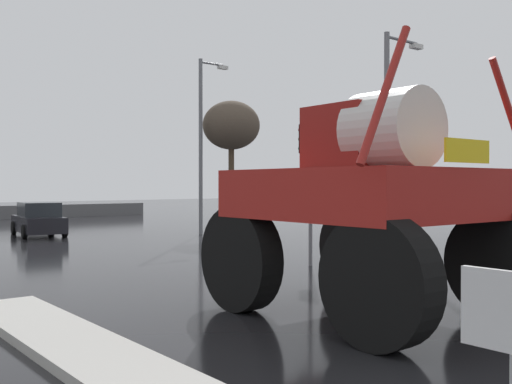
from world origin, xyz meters
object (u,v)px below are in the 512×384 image
object	(u,v)px
sedan_ahead	(39,220)
bare_tree_right	(231,126)
oversize_sprayer	(367,203)
streetlight_near_right	(390,130)
traffic_signal_near_right	(307,160)
streetlight_far_right	(203,138)

from	to	relation	value
sedan_ahead	bare_tree_right	distance (m)	9.91
oversize_sprayer	streetlight_near_right	bearing A→B (deg)	-52.69
traffic_signal_near_right	bare_tree_right	xyz separation A→B (m)	(4.98, 10.56, 2.07)
sedan_ahead	streetlight_far_right	xyz separation A→B (m)	(6.24, -4.09, 3.79)
oversize_sprayer	bare_tree_right	distance (m)	18.46
streetlight_near_right	bare_tree_right	size ratio (longest dim) A/B	1.17
sedan_ahead	oversize_sprayer	bearing A→B (deg)	-175.23
sedan_ahead	traffic_signal_near_right	distance (m)	15.24
traffic_signal_near_right	bare_tree_right	distance (m)	11.86
streetlight_far_right	sedan_ahead	bearing A→B (deg)	146.71
traffic_signal_near_right	streetlight_near_right	bearing A→B (deg)	4.04
traffic_signal_near_right	streetlight_far_right	size ratio (longest dim) A/B	0.51
sedan_ahead	bare_tree_right	bearing A→B (deg)	-111.31
bare_tree_right	traffic_signal_near_right	bearing A→B (deg)	-115.25
bare_tree_right	oversize_sprayer	bearing A→B (deg)	-118.35
sedan_ahead	streetlight_far_right	size ratio (longest dim) A/B	0.52
streetlight_near_right	streetlight_far_right	xyz separation A→B (m)	(-0.66, 10.41, 0.34)
traffic_signal_near_right	bare_tree_right	size ratio (longest dim) A/B	0.66
streetlight_far_right	bare_tree_right	xyz separation A→B (m)	(1.56, -0.13, 0.62)
oversize_sprayer	bare_tree_right	world-z (taller)	bare_tree_right
oversize_sprayer	streetlight_far_right	world-z (taller)	streetlight_far_right
oversize_sprayer	bare_tree_right	size ratio (longest dim) A/B	0.83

